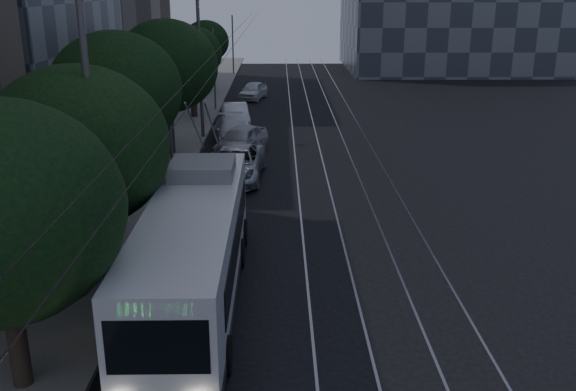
# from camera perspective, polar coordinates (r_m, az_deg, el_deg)

# --- Properties ---
(ground) EXTENTS (120.00, 120.00, 0.00)m
(ground) POSITION_cam_1_polar(r_m,az_deg,el_deg) (19.49, 1.00, -8.89)
(ground) COLOR black
(ground) RESTS_ON ground
(sidewalk) EXTENTS (5.00, 90.00, 0.15)m
(sidewalk) POSITION_cam_1_polar(r_m,az_deg,el_deg) (38.99, -11.05, 4.81)
(sidewalk) COLOR gray
(sidewalk) RESTS_ON ground
(tram_rails) EXTENTS (4.52, 90.00, 0.02)m
(tram_rails) POSITION_cam_1_polar(r_m,az_deg,el_deg) (38.51, 3.82, 4.84)
(tram_rails) COLOR gray
(tram_rails) RESTS_ON ground
(overhead_wires) EXTENTS (2.23, 90.00, 6.00)m
(overhead_wires) POSITION_cam_1_polar(r_m,az_deg,el_deg) (37.99, -7.55, 9.86)
(overhead_wires) COLOR black
(overhead_wires) RESTS_ON ground
(trolleybus) EXTENTS (2.61, 11.85, 5.63)m
(trolleybus) POSITION_cam_1_polar(r_m,az_deg,el_deg) (18.80, -8.34, -4.70)
(trolleybus) COLOR silver
(trolleybus) RESTS_ON ground
(pickup_silver) EXTENTS (2.95, 5.76, 1.56)m
(pickup_silver) POSITION_cam_1_polar(r_m,az_deg,el_deg) (30.67, -4.75, 2.82)
(pickup_silver) COLOR #AEB1B6
(pickup_silver) RESTS_ON ground
(car_white_a) EXTENTS (3.31, 4.97, 1.57)m
(car_white_a) POSITION_cam_1_polar(r_m,az_deg,el_deg) (35.38, -4.24, 4.93)
(car_white_a) COLOR #BAB9BE
(car_white_a) RESTS_ON ground
(car_white_b) EXTENTS (2.89, 5.34, 1.47)m
(car_white_b) POSITION_cam_1_polar(r_m,az_deg,el_deg) (37.83, -4.88, 5.70)
(car_white_b) COLOR silver
(car_white_b) RESTS_ON ground
(car_white_c) EXTENTS (2.20, 4.63, 1.47)m
(car_white_c) POSITION_cam_1_polar(r_m,az_deg,el_deg) (42.73, -4.68, 7.15)
(car_white_c) COLOR white
(car_white_c) RESTS_ON ground
(car_white_d) EXTENTS (2.56, 4.36, 1.39)m
(car_white_d) POSITION_cam_1_polar(r_m,az_deg,el_deg) (53.02, -3.13, 9.29)
(car_white_d) COLOR white
(car_white_d) RESTS_ON ground
(tree_1) EXTENTS (5.39, 5.39, 6.78)m
(tree_1) POSITION_cam_1_polar(r_m,az_deg,el_deg) (19.87, -18.16, 4.08)
(tree_1) COLOR black
(tree_1) RESTS_ON ground
(tree_2) EXTENTS (5.20, 5.20, 7.26)m
(tree_2) POSITION_cam_1_polar(r_m,az_deg,el_deg) (26.45, -15.03, 8.95)
(tree_2) COLOR black
(tree_2) RESTS_ON ground
(tree_3) EXTENTS (5.44, 5.44, 7.27)m
(tree_3) POSITION_cam_1_polar(r_m,az_deg,el_deg) (35.01, -10.74, 11.21)
(tree_3) COLOR black
(tree_3) RESTS_ON ground
(tree_4) EXTENTS (4.13, 4.13, 6.33)m
(tree_4) POSITION_cam_1_polar(r_m,az_deg,el_deg) (45.00, -8.56, 12.34)
(tree_4) COLOR black
(tree_4) RESTS_ON ground
(tree_5) EXTENTS (3.86, 3.86, 6.14)m
(tree_5) POSITION_cam_1_polar(r_m,az_deg,el_deg) (55.68, -7.31, 13.41)
(tree_5) COLOR black
(tree_5) RESTS_ON ground
(streetlamp_near) EXTENTS (2.61, 0.44, 10.92)m
(streetlamp_near) POSITION_cam_1_polar(r_m,az_deg,el_deg) (18.36, -16.20, 10.14)
(streetlamp_near) COLOR #5B5B5E
(streetlamp_near) RESTS_ON ground
(streetlamp_far) EXTENTS (2.29, 0.44, 9.36)m
(streetlamp_far) POSITION_cam_1_polar(r_m,az_deg,el_deg) (38.47, -7.29, 13.28)
(streetlamp_far) COLOR #5B5B5E
(streetlamp_far) RESTS_ON ground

